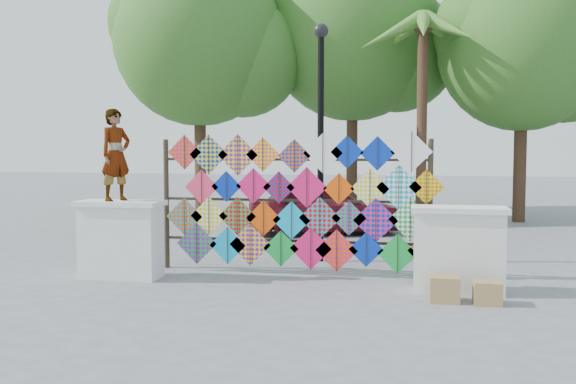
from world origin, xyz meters
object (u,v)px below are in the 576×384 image
object	(u,v)px
vendor_woman	(116,155)
lamppost	(321,119)
kite_rack	(298,204)
sedan	(324,208)

from	to	relation	value
vendor_woman	lamppost	distance (m)	3.83
kite_rack	lamppost	bearing A→B (deg)	81.20
kite_rack	lamppost	world-z (taller)	lamppost
kite_rack	vendor_woman	world-z (taller)	vendor_woman
kite_rack	lamppost	size ratio (longest dim) A/B	1.11
kite_rack	vendor_woman	size ratio (longest dim) A/B	3.27
kite_rack	vendor_woman	distance (m)	3.12
lamppost	kite_rack	bearing A→B (deg)	-98.80
sedan	lamppost	size ratio (longest dim) A/B	0.86
kite_rack	vendor_woman	bearing A→B (deg)	-162.18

